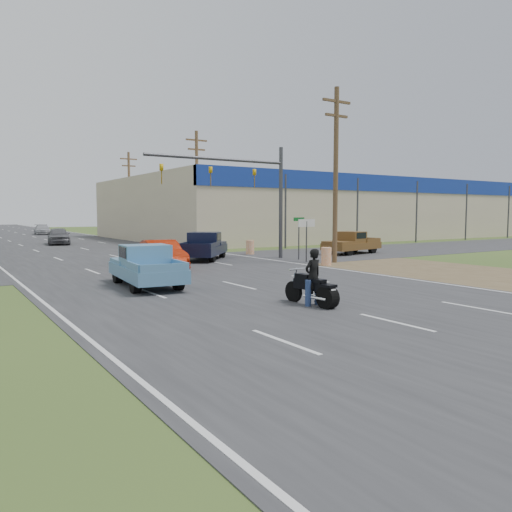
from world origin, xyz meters
TOP-DOWN VIEW (x-y plane):
  - ground at (0.00, 0.00)m, footprint 200.00×200.00m
  - main_road at (0.00, 40.00)m, footprint 15.00×180.00m
  - cross_road at (0.00, 18.00)m, footprint 120.00×10.00m
  - dirt_verge at (11.00, 10.00)m, footprint 8.00×18.00m
  - big_box_store at (32.00, 39.93)m, footprint 50.00×28.10m
  - utility_pole_1 at (9.50, 13.00)m, footprint 2.00×0.28m
  - utility_pole_2 at (9.50, 31.00)m, footprint 2.00×0.28m
  - utility_pole_3 at (9.50, 49.00)m, footprint 2.00×0.28m
  - tree_3 at (55.00, 70.00)m, footprint 8.40×8.40m
  - tree_5 at (30.00, 95.00)m, footprint 7.98×7.98m
  - barrel_0 at (8.00, 12.00)m, footprint 0.56×0.56m
  - barrel_1 at (8.40, 20.50)m, footprint 0.56×0.56m
  - lane_sign at (8.20, 14.00)m, footprint 1.20×0.08m
  - street_name_sign at (8.80, 15.50)m, footprint 0.80×0.08m
  - signal_mast at (5.82, 17.00)m, footprint 9.12×0.40m
  - red_convertible at (-0.37, 15.00)m, footprint 2.08×4.66m
  - motorcycle at (-0.26, 3.02)m, footprint 0.68×2.20m
  - rider at (-0.26, 3.07)m, footprint 0.65×0.46m
  - blue_pickup at (-3.13, 9.89)m, footprint 2.35×5.10m
  - navy_pickup at (3.93, 18.67)m, footprint 4.81×5.21m
  - brown_pickup at (14.54, 16.95)m, footprint 5.06×2.75m
  - distant_car_grey at (-0.50, 39.30)m, footprint 2.55×4.83m
  - distant_car_silver at (2.13, 62.92)m, footprint 2.35×4.85m

SIDE VIEW (x-z plane):
  - ground at x=0.00m, z-range 0.00..0.00m
  - dirt_verge at x=11.00m, z-range 0.00..0.01m
  - cross_road at x=0.00m, z-range 0.00..0.02m
  - main_road at x=0.00m, z-range 0.00..0.02m
  - motorcycle at x=-0.26m, z-range -0.06..1.05m
  - barrel_0 at x=8.00m, z-range 0.00..1.00m
  - barrel_1 at x=8.40m, z-range 0.00..1.00m
  - distant_car_silver at x=2.13m, z-range 0.00..1.36m
  - red_convertible at x=-0.37m, z-range 0.00..1.49m
  - distant_car_grey at x=-0.50m, z-range 0.00..1.57m
  - brown_pickup at x=14.54m, z-range 0.01..1.60m
  - blue_pickup at x=-3.13m, z-range 0.01..1.65m
  - rider at x=-0.26m, z-range 0.00..1.68m
  - navy_pickup at x=3.93m, z-range 0.01..1.71m
  - street_name_sign at x=8.80m, z-range 0.30..2.91m
  - lane_sign at x=8.20m, z-range 0.64..3.16m
  - big_box_store at x=32.00m, z-range 0.01..6.61m
  - signal_mast at x=5.82m, z-range 1.30..8.30m
  - utility_pole_1 at x=9.50m, z-range 0.32..10.32m
  - utility_pole_2 at x=9.50m, z-range 0.32..10.32m
  - utility_pole_3 at x=9.50m, z-range 0.32..10.32m
  - tree_5 at x=30.00m, z-range 0.94..10.82m
  - tree_3 at x=55.00m, z-range 0.99..11.39m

